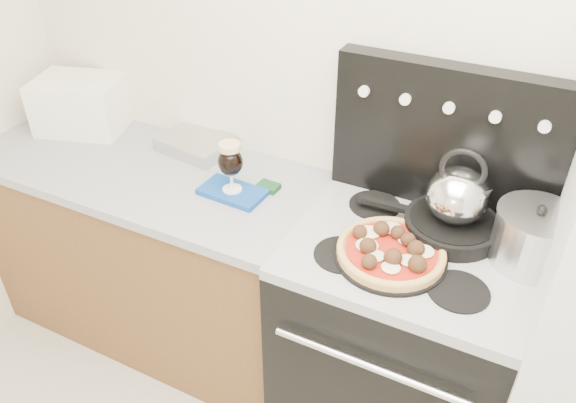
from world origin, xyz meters
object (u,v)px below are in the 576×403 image
Objects in this scene: skillet at (451,226)px; pizza at (391,249)px; oven_mitt at (233,192)px; tea_kettle at (459,192)px; base_cabinet at (158,256)px; toaster_oven at (81,104)px; stock_pot at (533,239)px; stove_body at (396,346)px; pizza_pan at (390,257)px; beer_glass at (231,167)px.

pizza is at bearing -122.74° from skillet.
oven_mitt is 1.10× the size of tea_kettle.
base_cabinet is 0.64m from oven_mitt.
toaster_oven is 1.53× the size of stock_pot.
stove_body is at bearing -166.37° from stock_pot.
stove_body is 2.52× the size of pizza_pan.
toaster_oven is 1.63m from skillet.
pizza_pan is at bearing -122.74° from skillet.
oven_mitt is 1.22× the size of beer_glass.
base_cabinet is at bearing -177.76° from stock_pot.
beer_glass is (0.00, 0.00, 0.11)m from oven_mitt.
skillet is (0.77, 0.10, 0.04)m from oven_mitt.
tea_kettle is 0.26m from stock_pot.
stock_pot reaches higher than base_cabinet.
pizza is (1.50, -0.27, -0.06)m from toaster_oven.
pizza is (-0.04, -0.10, 0.51)m from stove_body.
stove_body is (1.10, -0.02, 0.01)m from base_cabinet.
stock_pot is at bearing -20.40° from toaster_oven.
toaster_oven is (-0.43, 0.15, 0.58)m from base_cabinet.
tea_kettle is (0.14, 0.21, 0.13)m from pizza.
stove_body is 1.65m from toaster_oven.
beer_glass reaches higher than stove_body.
skillet is 1.30× the size of stock_pot.
skillet is at bearing 57.26° from pizza_pan.
pizza_pan is at bearing -110.97° from tea_kettle.
toaster_oven is 0.88m from oven_mitt.
pizza_pan is at bearing -154.92° from stock_pot.
skillet is (0.77, 0.10, -0.07)m from beer_glass.
tea_kettle reaches higher than skillet.
toaster_oven is at bearing 169.36° from beer_glass.
oven_mitt is at bearing 0.00° from beer_glass.
stock_pot is (0.34, 0.08, 0.57)m from stove_body.
pizza_pan is at bearing -114.07° from stove_body.
stock_pot is (1.44, 0.06, 0.58)m from base_cabinet.
skillet is (0.09, 0.12, 0.51)m from stove_body.
beer_glass reaches higher than stock_pot.
pizza_pan is at bearing -9.52° from oven_mitt.
oven_mitt is 0.80m from tea_kettle.
base_cabinet is 6.08× the size of oven_mitt.
toaster_oven is at bearing 161.21° from base_cabinet.
toaster_oven is 1.88m from stock_pot.
tea_kettle reaches higher than pizza.
pizza_pan is (0.64, -0.11, -0.09)m from beer_glass.
beer_glass is at bearing -160.54° from tea_kettle.
stove_body is 0.66m from stock_pot.
pizza is 0.25m from skillet.
beer_glass reaches higher than skillet.
base_cabinet is 0.74m from toaster_oven.
stock_pot is at bearing 25.08° from pizza.
beer_glass is 0.78m from tea_kettle.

